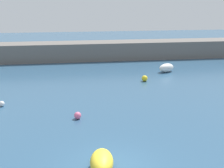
# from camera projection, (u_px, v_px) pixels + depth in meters

# --- Properties ---
(harbor_breakwater) EXTENTS (67.48, 3.55, 2.17)m
(harbor_breakwater) POSITION_uv_depth(u_px,v_px,m) (80.00, 51.00, 38.71)
(harbor_breakwater) COLOR #66605B
(harbor_breakwater) RESTS_ON ground_plane
(dinghy_near_pier) EXTENTS (2.05, 1.63, 0.89)m
(dinghy_near_pier) POSITION_uv_depth(u_px,v_px,m) (166.00, 68.00, 32.35)
(dinghy_near_pier) COLOR white
(dinghy_near_pier) RESTS_ON ground_plane
(fishing_dinghy_green) EXTENTS (1.30, 2.10, 0.88)m
(fishing_dinghy_green) POSITION_uv_depth(u_px,v_px,m) (102.00, 162.00, 13.76)
(fishing_dinghy_green) COLOR yellow
(fishing_dinghy_green) RESTS_ON ground_plane
(mooring_buoy_pink) EXTENTS (0.46, 0.46, 0.46)m
(mooring_buoy_pink) POSITION_uv_depth(u_px,v_px,m) (78.00, 115.00, 19.79)
(mooring_buoy_pink) COLOR #EA668C
(mooring_buoy_pink) RESTS_ON ground_plane
(mooring_buoy_yellow) EXTENTS (0.55, 0.55, 0.55)m
(mooring_buoy_yellow) POSITION_uv_depth(u_px,v_px,m) (145.00, 78.00, 28.79)
(mooring_buoy_yellow) COLOR yellow
(mooring_buoy_yellow) RESTS_ON ground_plane
(mooring_buoy_white) EXTENTS (0.40, 0.40, 0.40)m
(mooring_buoy_white) POSITION_uv_depth(u_px,v_px,m) (2.00, 104.00, 22.10)
(mooring_buoy_white) COLOR white
(mooring_buoy_white) RESTS_ON ground_plane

